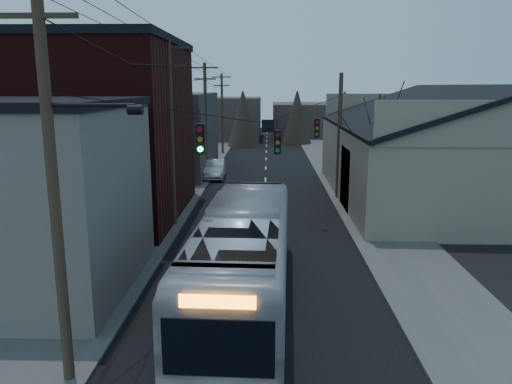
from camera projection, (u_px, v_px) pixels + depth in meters
road_surface at (265, 184)px, 39.45m from camera, size 9.00×110.00×0.02m
sidewalk_left at (184, 183)px, 39.60m from camera, size 4.00×110.00×0.12m
sidewalk_right at (348, 184)px, 39.29m from camera, size 4.00×110.00×0.12m
building_clapboard at (19, 200)px, 18.41m from camera, size 8.00×8.00×7.00m
building_brick at (92, 132)px, 28.87m from camera, size 10.00×12.00×10.00m
building_left_far at (160, 133)px, 44.82m from camera, size 9.00×14.00×7.00m
warehouse at (457, 161)px, 33.69m from camera, size 16.16×20.60×7.73m
building_far_left at (226, 118)px, 73.19m from camera, size 10.00×12.00×6.00m
building_far_right at (312, 119)px, 77.88m from camera, size 12.00×14.00×5.00m
bare_tree at (377, 157)px, 28.77m from camera, size 0.40×0.40×7.20m
utility_lines at (218, 128)px, 32.77m from camera, size 11.24×45.28×10.50m
bus at (244, 257)px, 17.43m from camera, size 3.53×12.88×3.56m
parked_car at (215, 169)px, 42.10m from camera, size 1.78×4.70×1.53m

